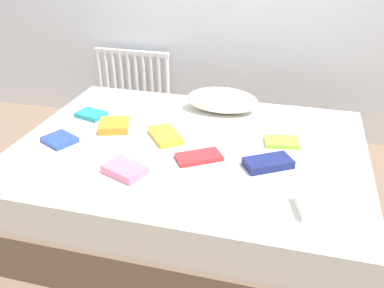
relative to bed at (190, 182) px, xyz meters
The scene contains 13 objects.
ground_plane 0.25m from the bed, ahead, with size 8.00×8.00×0.00m, color #7F6651.
bed is the anchor object (origin of this frame).
radiator 1.47m from the bed, 124.88° to the left, with size 0.67×0.04×0.53m.
pillow 0.62m from the bed, 80.86° to the left, with size 0.48×0.26×0.16m, color white.
textbook_orange 0.58m from the bed, behind, with size 0.18×0.18×0.05m, color orange.
textbook_navy 0.55m from the bed, 15.35° to the right, with size 0.25×0.13×0.04m, color navy.
textbook_teal 0.80m from the bed, 163.67° to the left, with size 0.18×0.13×0.03m, color teal.
textbook_red 0.31m from the bed, 58.03° to the right, with size 0.24×0.13×0.03m, color red.
textbook_lime 0.59m from the bed, 16.42° to the left, with size 0.19×0.14×0.02m, color #8CC638.
textbook_blue 0.80m from the bed, 167.77° to the right, with size 0.17×0.15×0.03m, color #2847B7.
textbook_pink 0.52m from the bed, 122.22° to the right, with size 0.21×0.14×0.04m, color pink.
textbook_white 0.90m from the bed, 31.18° to the right, with size 0.23×0.16×0.05m, color white.
textbook_yellow 0.32m from the bed, 164.62° to the left, with size 0.24×0.14×0.04m, color yellow.
Camera 1 is at (0.55, -2.04, 1.64)m, focal length 39.27 mm.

